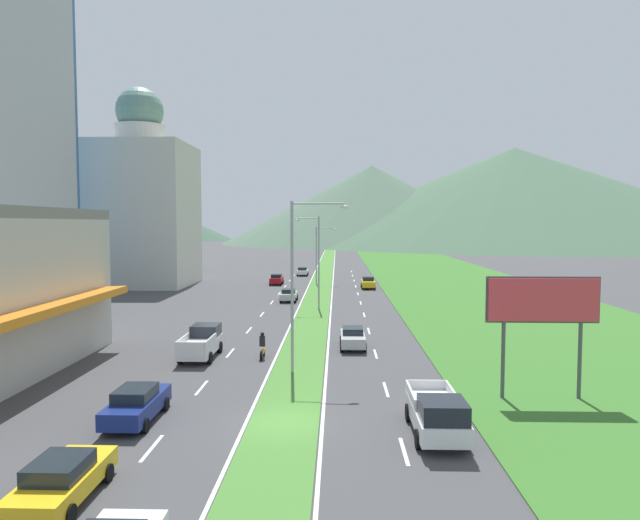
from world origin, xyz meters
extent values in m
plane|color=#424244|center=(0.00, 0.00, 0.00)|extent=(600.00, 600.00, 0.00)
cube|color=#477F33|center=(0.00, 60.00, 0.03)|extent=(3.20, 240.00, 0.06)
cube|color=#387028|center=(20.60, 60.00, 0.03)|extent=(24.00, 240.00, 0.06)
cube|color=silver|center=(-5.10, -3.04, 0.01)|extent=(0.16, 2.80, 0.01)
cube|color=silver|center=(-5.10, 5.44, 0.01)|extent=(0.16, 2.80, 0.01)
cube|color=silver|center=(-5.10, 13.92, 0.01)|extent=(0.16, 2.80, 0.01)
cube|color=silver|center=(-5.10, 22.40, 0.01)|extent=(0.16, 2.80, 0.01)
cube|color=silver|center=(-5.10, 30.88, 0.01)|extent=(0.16, 2.80, 0.01)
cube|color=silver|center=(-5.10, 39.37, 0.01)|extent=(0.16, 2.80, 0.01)
cube|color=silver|center=(-5.10, 47.85, 0.01)|extent=(0.16, 2.80, 0.01)
cube|color=silver|center=(-5.10, 56.33, 0.01)|extent=(0.16, 2.80, 0.01)
cube|color=silver|center=(-5.10, 64.81, 0.01)|extent=(0.16, 2.80, 0.01)
cube|color=silver|center=(-5.10, 73.29, 0.01)|extent=(0.16, 2.80, 0.01)
cube|color=silver|center=(-5.10, 81.77, 0.01)|extent=(0.16, 2.80, 0.01)
cube|color=silver|center=(5.10, -3.04, 0.01)|extent=(0.16, 2.80, 0.01)
cube|color=silver|center=(5.10, 5.44, 0.01)|extent=(0.16, 2.80, 0.01)
cube|color=silver|center=(5.10, 13.92, 0.01)|extent=(0.16, 2.80, 0.01)
cube|color=silver|center=(5.10, 22.40, 0.01)|extent=(0.16, 2.80, 0.01)
cube|color=silver|center=(5.10, 30.88, 0.01)|extent=(0.16, 2.80, 0.01)
cube|color=silver|center=(5.10, 39.37, 0.01)|extent=(0.16, 2.80, 0.01)
cube|color=silver|center=(5.10, 47.85, 0.01)|extent=(0.16, 2.80, 0.01)
cube|color=silver|center=(5.10, 56.33, 0.01)|extent=(0.16, 2.80, 0.01)
cube|color=silver|center=(5.10, 64.81, 0.01)|extent=(0.16, 2.80, 0.01)
cube|color=silver|center=(5.10, 73.29, 0.01)|extent=(0.16, 2.80, 0.01)
cube|color=silver|center=(5.10, 81.77, 0.01)|extent=(0.16, 2.80, 0.01)
cube|color=silver|center=(-1.75, 60.00, 0.01)|extent=(0.16, 240.00, 0.01)
cube|color=silver|center=(1.75, 60.00, 0.01)|extent=(0.16, 240.00, 0.01)
cube|color=orange|center=(-14.44, 5.77, 4.22)|extent=(2.82, 20.22, 0.62)
cube|color=beige|center=(-26.20, 57.28, 10.29)|extent=(14.22, 14.22, 20.57)
cylinder|color=beige|center=(-26.20, 57.28, 21.93)|extent=(7.10, 7.10, 2.71)
sphere|color=slate|center=(-26.20, 57.28, 25.31)|extent=(6.77, 6.77, 6.77)
cube|color=#B7B2A8|center=(-34.91, 82.05, 9.86)|extent=(13.03, 13.03, 19.73)
cone|color=#3D5647|center=(-117.49, 282.08, 14.06)|extent=(124.40, 124.40, 28.12)
cone|color=#516B56|center=(17.86, 231.95, 17.49)|extent=(133.53, 133.53, 34.98)
cone|color=#47664C|center=(82.49, 236.51, 21.60)|extent=(217.21, 217.21, 43.20)
cylinder|color=#99999E|center=(-0.30, 8.67, 5.21)|extent=(0.18, 0.18, 10.43)
cylinder|color=#99999E|center=(1.25, 8.59, 10.28)|extent=(3.12, 0.27, 0.10)
ellipsoid|color=silver|center=(2.81, 8.50, 10.08)|extent=(0.56, 0.28, 0.20)
cylinder|color=#99999E|center=(0.48, 34.15, 4.91)|extent=(0.18, 0.18, 9.81)
cylinder|color=#99999E|center=(-0.62, 34.04, 9.66)|extent=(2.23, 0.32, 0.10)
ellipsoid|color=silver|center=(-1.73, 33.93, 9.46)|extent=(0.56, 0.28, 0.20)
cylinder|color=#99999E|center=(-0.72, 59.63, 4.27)|extent=(0.18, 0.18, 8.54)
cylinder|color=#99999E|center=(0.63, 59.61, 8.39)|extent=(2.69, 0.14, 0.10)
ellipsoid|color=silver|center=(1.98, 59.59, 8.19)|extent=(0.56, 0.28, 0.20)
cylinder|color=#4C4C51|center=(11.01, 3.99, 2.04)|extent=(0.20, 0.20, 4.09)
cylinder|color=#4C4C51|center=(14.94, 3.99, 2.04)|extent=(0.20, 0.20, 4.09)
cube|color=#D83847|center=(12.98, 3.89, 5.19)|extent=(5.61, 0.16, 2.21)
cube|color=#4C4C51|center=(12.98, 4.01, 5.19)|extent=(5.81, 0.08, 2.41)
cube|color=#B2B2B7|center=(3.56, 15.83, 0.68)|extent=(1.72, 4.28, 0.72)
cube|color=black|center=(3.56, 16.00, 1.26)|extent=(1.48, 1.88, 0.45)
cylinder|color=black|center=(4.39, 14.50, 0.32)|extent=(0.22, 0.64, 0.64)
cylinder|color=black|center=(2.73, 14.50, 0.32)|extent=(0.22, 0.64, 0.64)
cylinder|color=black|center=(4.39, 17.16, 0.32)|extent=(0.22, 0.64, 0.64)
cylinder|color=black|center=(2.73, 17.16, 0.32)|extent=(0.22, 0.64, 0.64)
cube|color=yellow|center=(-6.58, -7.51, 0.64)|extent=(1.88, 4.66, 0.64)
cube|color=black|center=(-6.58, -7.69, 1.23)|extent=(1.61, 2.05, 0.53)
cylinder|color=black|center=(-7.48, -6.06, 0.32)|extent=(0.22, 0.64, 0.64)
cylinder|color=black|center=(-5.67, -6.06, 0.32)|extent=(0.22, 0.64, 0.64)
cylinder|color=black|center=(-7.48, -8.95, 0.32)|extent=(0.22, 0.64, 0.64)
cylinder|color=black|center=(-5.67, -8.95, 0.32)|extent=(0.22, 0.64, 0.64)
cube|color=#B2B2B7|center=(-3.22, 40.57, 0.66)|extent=(1.76, 4.15, 0.68)
cube|color=black|center=(-3.22, 40.41, 1.24)|extent=(1.51, 1.83, 0.47)
cylinder|color=black|center=(-4.06, 41.86, 0.32)|extent=(0.22, 0.64, 0.64)
cylinder|color=black|center=(-2.37, 41.86, 0.32)|extent=(0.22, 0.64, 0.64)
cylinder|color=black|center=(-4.06, 39.28, 0.32)|extent=(0.22, 0.64, 0.64)
cylinder|color=black|center=(-2.37, 39.28, 0.32)|extent=(0.22, 0.64, 0.64)
cube|color=navy|center=(-6.81, 0.10, 0.70)|extent=(1.82, 4.79, 0.77)
cube|color=black|center=(-6.81, -0.09, 1.35)|extent=(1.57, 2.11, 0.53)
cylinder|color=black|center=(-7.69, 1.59, 0.32)|extent=(0.22, 0.64, 0.64)
cylinder|color=black|center=(-5.94, 1.59, 0.32)|extent=(0.22, 0.64, 0.64)
cylinder|color=black|center=(-7.69, -1.38, 0.32)|extent=(0.22, 0.64, 0.64)
cylinder|color=black|center=(-5.94, -1.38, 0.32)|extent=(0.22, 0.64, 0.64)
cube|color=yellow|center=(6.73, 53.86, 0.71)|extent=(1.78, 4.33, 0.78)
cube|color=black|center=(6.73, 54.03, 1.37)|extent=(1.53, 1.91, 0.54)
cylinder|color=black|center=(7.59, 52.51, 0.32)|extent=(0.22, 0.64, 0.64)
cylinder|color=black|center=(5.88, 52.51, 0.32)|extent=(0.22, 0.64, 0.64)
cylinder|color=black|center=(7.59, 55.20, 0.32)|extent=(0.22, 0.64, 0.64)
cylinder|color=black|center=(5.88, 55.20, 0.32)|extent=(0.22, 0.64, 0.64)
cube|color=silver|center=(-3.60, 73.19, 0.64)|extent=(1.73, 4.22, 0.65)
cube|color=black|center=(-3.60, 73.02, 1.22)|extent=(1.49, 1.86, 0.51)
cylinder|color=black|center=(-4.43, 74.50, 0.32)|extent=(0.22, 0.64, 0.64)
cylinder|color=black|center=(-2.77, 74.50, 0.32)|extent=(0.22, 0.64, 0.64)
cylinder|color=black|center=(-4.43, 71.88, 0.32)|extent=(0.22, 0.64, 0.64)
cylinder|color=black|center=(-2.77, 71.88, 0.32)|extent=(0.22, 0.64, 0.64)
cube|color=maroon|center=(-6.60, 58.63, 0.69)|extent=(1.70, 4.21, 0.75)
cube|color=black|center=(-6.60, 58.46, 1.33)|extent=(1.46, 1.85, 0.52)
cylinder|color=black|center=(-7.42, 59.93, 0.32)|extent=(0.22, 0.64, 0.64)
cylinder|color=black|center=(-5.78, 59.93, 0.32)|extent=(0.22, 0.64, 0.64)
cylinder|color=black|center=(-7.42, 57.32, 0.32)|extent=(0.22, 0.64, 0.64)
cylinder|color=black|center=(-5.78, 57.32, 0.32)|extent=(0.22, 0.64, 0.64)
cube|color=silver|center=(-6.82, 12.40, 0.80)|extent=(2.00, 5.40, 0.80)
cube|color=black|center=(-6.82, 14.00, 1.60)|extent=(1.84, 2.00, 0.80)
cube|color=silver|center=(-7.76, 11.30, 1.42)|extent=(0.10, 3.20, 0.44)
cube|color=silver|center=(-5.88, 11.30, 1.42)|extent=(0.10, 3.20, 0.44)
cube|color=silver|center=(-6.82, 9.75, 1.42)|extent=(1.84, 0.10, 0.44)
cylinder|color=black|center=(-7.78, 14.02, 0.40)|extent=(0.26, 0.80, 0.80)
cylinder|color=black|center=(-5.86, 14.02, 0.40)|extent=(0.26, 0.80, 0.80)
cylinder|color=black|center=(-7.78, 10.78, 0.40)|extent=(0.26, 0.80, 0.80)
cylinder|color=black|center=(-5.86, 10.78, 0.40)|extent=(0.26, 0.80, 0.80)
cube|color=silver|center=(6.68, -1.15, 0.80)|extent=(2.00, 5.40, 0.80)
cube|color=black|center=(6.68, -2.75, 1.60)|extent=(1.84, 2.00, 0.80)
cube|color=silver|center=(7.62, -0.05, 1.42)|extent=(0.10, 3.20, 0.44)
cube|color=silver|center=(5.74, -0.05, 1.42)|extent=(0.10, 3.20, 0.44)
cube|color=silver|center=(6.68, 1.50, 1.42)|extent=(1.84, 0.10, 0.44)
cylinder|color=black|center=(7.64, -2.77, 0.40)|extent=(0.26, 0.80, 0.80)
cylinder|color=black|center=(5.72, -2.77, 0.40)|extent=(0.26, 0.80, 0.80)
cylinder|color=black|center=(7.64, 0.47, 0.40)|extent=(0.26, 0.80, 0.80)
cylinder|color=black|center=(5.72, 0.47, 0.40)|extent=(0.26, 0.80, 0.80)
cylinder|color=black|center=(-2.62, 13.15, 0.30)|extent=(0.10, 0.60, 0.60)
cylinder|color=black|center=(-2.62, 11.75, 0.30)|extent=(0.12, 0.60, 0.60)
cube|color=#C6842D|center=(-2.62, 12.45, 0.47)|extent=(0.20, 1.12, 0.25)
ellipsoid|color=#C6842D|center=(-2.62, 12.65, 0.83)|extent=(0.24, 0.44, 0.24)
cube|color=black|center=(-2.62, 12.35, 1.20)|extent=(0.36, 0.28, 0.70)
sphere|color=black|center=(-2.62, 12.40, 1.67)|extent=(0.26, 0.26, 0.26)
camera|label=1|loc=(2.41, -25.36, 9.12)|focal=31.96mm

